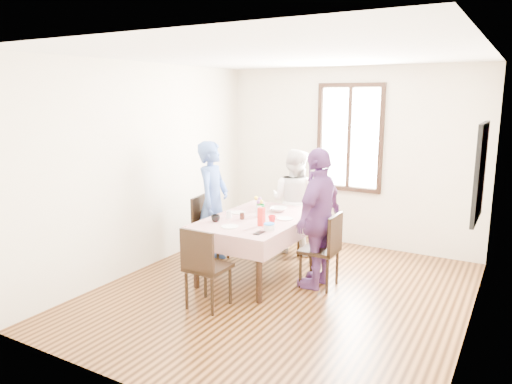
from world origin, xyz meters
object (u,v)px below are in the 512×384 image
chair_far (295,221)px  dining_table (258,247)px  chair_left (212,229)px  person_left (213,202)px  person_far (294,201)px  chair_near (208,267)px  person_right (319,218)px  chair_right (319,250)px

chair_far → dining_table: bearing=95.5°
chair_left → person_left: bearing=81.6°
chair_left → person_far: person_far is taller
dining_table → person_far: (0.00, 1.07, 0.39)m
chair_far → person_left: size_ratio=0.54×
dining_table → chair_near: bearing=-90.0°
chair_left → person_right: person_right is taller
person_far → person_right: 1.30m
chair_near → chair_left: bearing=124.2°
dining_table → chair_right: chair_right is taller
dining_table → chair_far: size_ratio=1.75×
chair_near → dining_table: bearing=90.6°
chair_left → chair_right: (1.65, -0.10, 0.00)m
chair_near → person_far: size_ratio=0.60×
chair_left → chair_near: (0.82, -1.24, 0.00)m
dining_table → person_far: size_ratio=1.04×
chair_left → person_right: 1.67m
chair_left → chair_right: bearing=78.1°
chair_right → person_left: person_left is taller
dining_table → person_left: bearing=169.5°
chair_left → person_far: (0.82, 0.92, 0.31)m
chair_far → chair_left: bearing=54.4°
chair_near → person_right: size_ratio=0.54×
chair_far → person_left: bearing=55.1°
chair_right → chair_far: size_ratio=1.00×
chair_right → person_far: bearing=37.7°
chair_left → chair_far: bearing=130.5°
chair_near → person_far: 2.19m
chair_right → chair_near: bearing=143.1°
dining_table → chair_far: 1.10m
person_left → person_far: bearing=-52.3°
chair_near → person_far: (0.00, 2.17, 0.31)m
person_far → person_right: person_right is taller
person_left → person_far: size_ratio=1.10×
person_far → person_right: (0.80, -1.02, 0.08)m
person_far → person_right: size_ratio=0.91×
chair_left → dining_table: bearing=71.3°
chair_far → person_far: (0.00, -0.02, 0.31)m
chair_near → person_far: person_far is taller
chair_far → chair_near: size_ratio=1.00×
chair_left → chair_near: size_ratio=1.00×
dining_table → person_far: 1.14m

